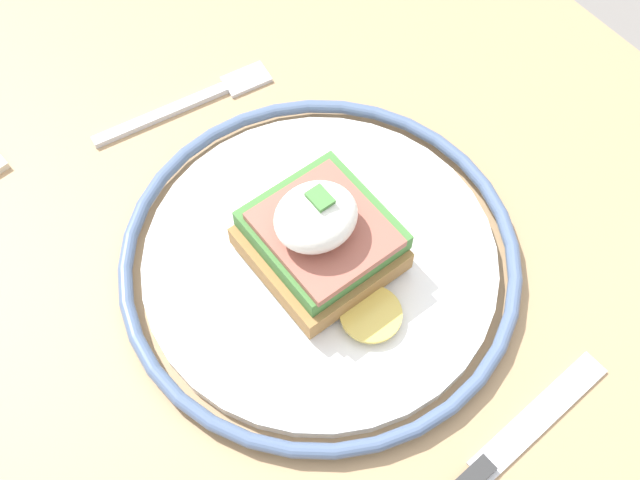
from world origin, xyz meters
The scene contains 5 objects.
dining_table centered at (0.00, 0.00, 0.62)m, with size 0.80×0.68×0.77m.
plate centered at (0.02, 0.01, 0.78)m, with size 0.28×0.28×0.02m.
sandwich centered at (0.02, 0.01, 0.81)m, with size 0.12×0.09×0.07m.
fork centered at (-0.15, 0.02, 0.77)m, with size 0.04×0.15×0.00m.
knife centered at (0.20, 0.00, 0.78)m, with size 0.02×0.20×0.01m.
Camera 1 is at (0.23, -0.15, 1.27)m, focal length 45.00 mm.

